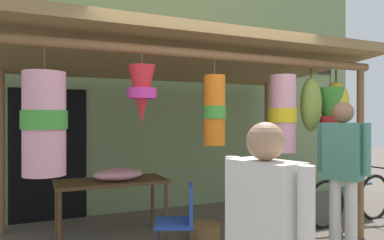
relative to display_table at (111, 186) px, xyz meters
The scene contains 9 objects.
shop_facade 2.10m from the display_table, 60.94° to the left, with size 9.24×0.29×4.22m.
market_stall_canopy 1.77m from the display_table, 27.14° to the right, with size 4.79×2.54×2.50m.
display_table is the anchor object (origin of this frame).
flower_heap_on_table 0.19m from the display_table, 34.05° to the right, with size 0.62×0.44×0.15m.
folding_chair 1.23m from the display_table, 64.69° to the right, with size 0.52×0.52×0.84m.
wicker_basket_by_table 1.32m from the display_table, 24.89° to the right, with size 0.42×0.42×0.20m, color brown.
parked_bicycle 3.48m from the display_table, 12.19° to the right, with size 1.75×0.44×0.92m.
vendor_in_orange 3.03m from the display_table, 85.70° to the right, with size 0.31×0.58×1.53m.
customer_foreground 2.82m from the display_table, 34.76° to the right, with size 0.36×0.55×1.74m.
Camera 1 is at (-1.67, -3.53, 1.54)m, focal length 33.48 mm.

